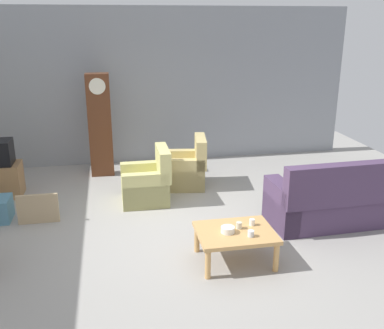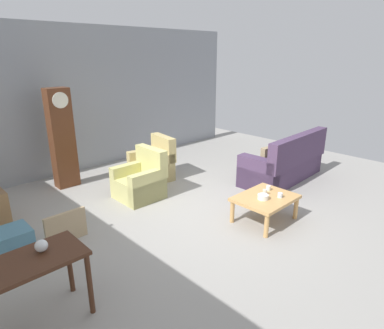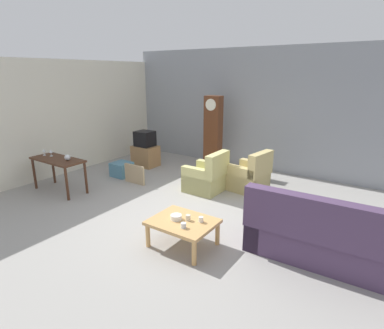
# 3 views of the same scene
# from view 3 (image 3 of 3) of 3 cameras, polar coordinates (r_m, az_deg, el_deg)

# --- Properties ---
(ground_plane) EXTENTS (10.40, 10.40, 0.00)m
(ground_plane) POSITION_cam_3_polar(r_m,az_deg,el_deg) (5.86, -0.73, -9.39)
(ground_plane) COLOR #999691
(garage_door_wall) EXTENTS (8.40, 0.16, 3.20)m
(garage_door_wall) POSITION_cam_3_polar(r_m,az_deg,el_deg) (8.53, 13.39, 9.66)
(garage_door_wall) COLOR gray
(garage_door_wall) RESTS_ON ground_plane
(pegboard_wall_left) EXTENTS (0.12, 6.40, 2.88)m
(pegboard_wall_left) POSITION_cam_3_polar(r_m,az_deg,el_deg) (8.69, -22.72, 7.89)
(pegboard_wall_left) COLOR silver
(pegboard_wall_left) RESTS_ON ground_plane
(couch_floral) EXTENTS (2.13, 0.95, 1.04)m
(couch_floral) POSITION_cam_3_polar(r_m,az_deg,el_deg) (4.79, 23.05, -12.36)
(couch_floral) COLOR #4C3856
(couch_floral) RESTS_ON ground_plane
(armchair_olive_near) EXTENTS (0.79, 0.76, 0.92)m
(armchair_olive_near) POSITION_cam_3_polar(r_m,az_deg,el_deg) (6.91, 2.70, -2.51)
(armchair_olive_near) COLOR #CCC67A
(armchair_olive_near) RESTS_ON ground_plane
(armchair_olive_far) EXTENTS (0.89, 0.87, 0.92)m
(armchair_olive_far) POSITION_cam_3_polar(r_m,az_deg,el_deg) (7.09, 10.49, -2.28)
(armchair_olive_far) COLOR tan
(armchair_olive_far) RESTS_ON ground_plane
(coffee_table_wood) EXTENTS (0.96, 0.76, 0.42)m
(coffee_table_wood) POSITION_cam_3_polar(r_m,az_deg,el_deg) (4.78, -1.70, -10.91)
(coffee_table_wood) COLOR tan
(coffee_table_wood) RESTS_ON ground_plane
(console_table_dark) EXTENTS (1.30, 0.56, 0.75)m
(console_table_dark) POSITION_cam_3_polar(r_m,az_deg,el_deg) (7.43, -23.42, 0.18)
(console_table_dark) COLOR #472819
(console_table_dark) RESTS_ON ground_plane
(grandfather_clock) EXTENTS (0.44, 0.30, 1.98)m
(grandfather_clock) POSITION_cam_3_polar(r_m,az_deg,el_deg) (8.38, 3.89, 5.78)
(grandfather_clock) COLOR #562D19
(grandfather_clock) RESTS_ON ground_plane
(tv_stand_cabinet) EXTENTS (0.68, 0.52, 0.58)m
(tv_stand_cabinet) POSITION_cam_3_polar(r_m,az_deg,el_deg) (8.89, -8.53, 1.58)
(tv_stand_cabinet) COLOR #997047
(tv_stand_cabinet) RESTS_ON ground_plane
(tv_crt) EXTENTS (0.48, 0.44, 0.42)m
(tv_crt) POSITION_cam_3_polar(r_m,az_deg,el_deg) (8.78, -8.67, 4.72)
(tv_crt) COLOR black
(tv_crt) RESTS_ON tv_stand_cabinet
(framed_picture_leaning) EXTENTS (0.60, 0.05, 0.46)m
(framed_picture_leaning) POSITION_cam_3_polar(r_m,az_deg,el_deg) (7.54, -10.52, -1.75)
(framed_picture_leaning) COLOR tan
(framed_picture_leaning) RESTS_ON ground_plane
(storage_box_blue) EXTENTS (0.46, 0.45, 0.36)m
(storage_box_blue) POSITION_cam_3_polar(r_m,az_deg,el_deg) (8.15, -12.78, -0.86)
(storage_box_blue) COLOR teal
(storage_box_blue) RESTS_ON ground_plane
(glass_dome_cloche) EXTENTS (0.13, 0.13, 0.13)m
(glass_dome_cloche) POSITION_cam_3_polar(r_m,az_deg,el_deg) (7.18, -21.93, 1.22)
(glass_dome_cloche) COLOR silver
(glass_dome_cloche) RESTS_ON console_table_dark
(cup_white_porcelain) EXTENTS (0.07, 0.07, 0.08)m
(cup_white_porcelain) POSITION_cam_3_polar(r_m,az_deg,el_deg) (4.70, 1.66, -10.07)
(cup_white_porcelain) COLOR white
(cup_white_porcelain) RESTS_ON coffee_table_wood
(cup_blue_rimmed) EXTENTS (0.08, 0.08, 0.08)m
(cup_blue_rimmed) POSITION_cam_3_polar(r_m,az_deg,el_deg) (4.54, -1.57, -11.13)
(cup_blue_rimmed) COLOR silver
(cup_blue_rimmed) RESTS_ON coffee_table_wood
(cup_cream_tall) EXTENTS (0.08, 0.08, 0.09)m
(cup_cream_tall) POSITION_cam_3_polar(r_m,az_deg,el_deg) (4.74, -0.72, -9.75)
(cup_cream_tall) COLOR beige
(cup_cream_tall) RESTS_ON coffee_table_wood
(bowl_white_stacked) EXTENTS (0.17, 0.17, 0.08)m
(bowl_white_stacked) POSITION_cam_3_polar(r_m,az_deg,el_deg) (4.78, -2.94, -9.64)
(bowl_white_stacked) COLOR white
(bowl_white_stacked) RESTS_ON coffee_table_wood
(wine_glass_tall) EXTENTS (0.07, 0.07, 0.16)m
(wine_glass_tall) POSITION_cam_3_polar(r_m,az_deg,el_deg) (7.79, -25.59, 2.27)
(wine_glass_tall) COLOR silver
(wine_glass_tall) RESTS_ON console_table_dark
(wine_glass_mid) EXTENTS (0.08, 0.08, 0.16)m
(wine_glass_mid) POSITION_cam_3_polar(r_m,az_deg,el_deg) (7.64, -24.54, 2.15)
(wine_glass_mid) COLOR silver
(wine_glass_mid) RESTS_ON console_table_dark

